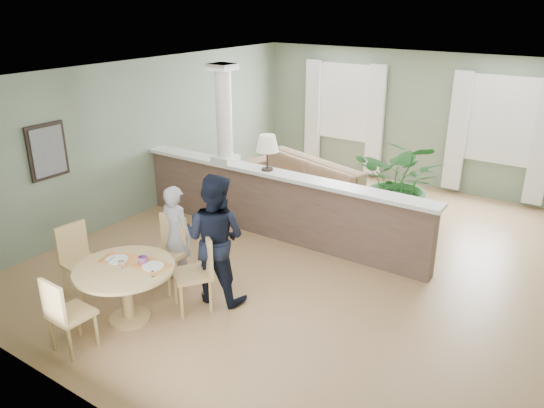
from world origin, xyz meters
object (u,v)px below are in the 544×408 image
Objects in this scene: chair_far_boy at (169,249)px; chair_near at (65,312)px; child_person at (177,235)px; dining_table at (126,278)px; chair_side at (79,258)px; houseplant at (402,183)px; man_person at (215,238)px; chair_far_man at (198,268)px; sofa at (297,186)px.

chair_near is at bearing -91.75° from chair_far_boy.
child_person is at bearing 79.10° from chair_far_boy.
dining_table is 0.97m from chair_side.
chair_side is at bearing -42.07° from chair_near.
child_person is (-1.84, -3.38, -0.11)m from houseplant.
chair_side is (-0.97, 0.06, -0.03)m from dining_table.
child_person is 0.82× the size of man_person.
chair_far_boy is at bearing -36.34° from chair_side.
chair_near is at bearing 60.44° from man_person.
chair_far_man is 1.01× the size of chair_side.
chair_far_man is at bearing -60.28° from chair_side.
sofa is 3.07× the size of chair_far_boy.
chair_side is 0.57× the size of man_person.
houseplant is at bearing -116.01° from child_person.
sofa is at bearing 93.10° from dining_table.
chair_side is at bearing -121.92° from chair_far_man.
child_person is at bearing -14.80° from man_person.
chair_far_man reaches higher than chair_side.
child_person is at bearing -84.95° from chair_near.
child_person is (0.06, -3.20, 0.25)m from sofa.
chair_far_man is at bearing 155.23° from child_person.
man_person is (0.62, 1.79, 0.34)m from chair_near.
chair_near is 0.94× the size of chair_side.
sofa is 1.77× the size of man_person.
child_person is 0.75m from man_person.
man_person reaches higher than chair_near.
houseplant is 1.65× the size of chair_far_boy.
chair_far_boy reaches higher than sofa.
dining_table is at bearing -84.03° from chair_far_boy.
houseplant is 4.00m from chair_far_boy.
dining_table is 1.29× the size of chair_near.
houseplant reaches higher than chair_far_man.
chair_far_man is 1.61m from chair_side.
child_person is at bearing -32.21° from chair_side.
chair_far_boy is at bearing -3.30° from man_person.
chair_side is (-0.74, -4.18, 0.10)m from sofa.
man_person is at bearing -58.59° from sofa.
chair_far_boy reaches higher than chair_near.
houseplant reaches higher than sofa.
man_person reaches higher than sofa.
man_person is (0.04, 0.30, 0.30)m from chair_far_man.
child_person is at bearing -71.13° from sofa.
houseplant is at bearing 56.54° from chair_far_boy.
houseplant is at bearing -24.49° from chair_side.
chair_near is (-0.58, -1.49, -0.04)m from chair_far_man.
sofa is 3.35m from chair_far_boy.
houseplant reaches higher than chair_side.
chair_far_man is at bearing -107.13° from houseplant.
chair_side is 1.27m from child_person.
chair_side is at bearing -138.70° from chair_far_boy.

